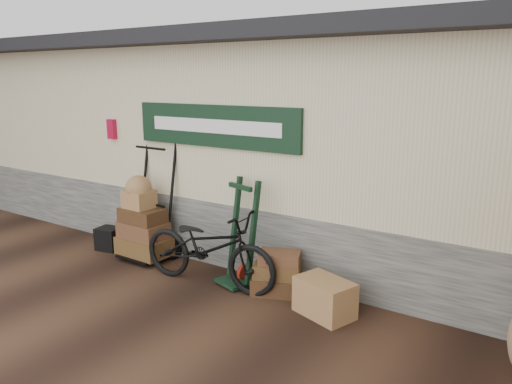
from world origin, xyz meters
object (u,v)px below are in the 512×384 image
Objects in this scene: wicker_hamper at (325,298)px; bicycle at (208,243)px; green_barrow at (241,233)px; porter_trolley at (153,195)px; suitcase_stack at (278,272)px; black_trunk at (109,239)px.

bicycle is at bearing -177.35° from wicker_hamper.
porter_trolley is at bearing -166.79° from green_barrow.
wicker_hamper is 1.62m from bicycle.
suitcase_stack is at bearing 17.17° from green_barrow.
porter_trolley is 0.95× the size of bicycle.
green_barrow reaches higher than wicker_hamper.
suitcase_stack is 2.97m from black_trunk.
porter_trolley reaches higher than bicycle.
green_barrow reaches higher than suitcase_stack.
wicker_hamper is (2.92, -0.32, -0.71)m from porter_trolley.
green_barrow is 1.38m from wicker_hamper.
porter_trolley reaches higher than black_trunk.
porter_trolley reaches higher than suitcase_stack.
black_trunk is 2.17m from bicycle.
suitcase_stack is 1.77× the size of black_trunk.
suitcase_stack reaches higher than black_trunk.
suitcase_stack is (2.19, -0.12, -0.65)m from porter_trolley.
wicker_hamper reaches higher than black_trunk.
suitcase_stack reaches higher than wicker_hamper.
green_barrow is 2.21× the size of suitcase_stack.
suitcase_stack is at bearing -1.70° from porter_trolley.
bicycle is at bearing -5.52° from black_trunk.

